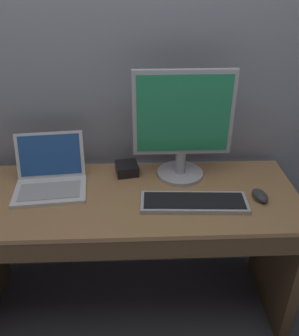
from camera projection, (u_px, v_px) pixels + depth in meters
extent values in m
plane|color=#4C4C51|center=(131.00, 304.00, 2.02)|extent=(14.00, 14.00, 0.00)
cube|color=#A87A4C|center=(127.00, 197.00, 1.66)|extent=(1.57, 0.58, 0.02)
cube|color=brown|center=(276.00, 252.00, 1.87)|extent=(0.05, 0.53, 0.72)
cube|color=brown|center=(126.00, 249.00, 1.45)|extent=(1.51, 0.02, 0.10)
cube|color=white|center=(50.00, 191.00, 1.66)|extent=(0.34, 0.25, 0.02)
cube|color=#ACACAC|center=(50.00, 191.00, 1.65)|extent=(0.28, 0.16, 0.00)
cube|color=white|center=(50.00, 155.00, 1.73)|extent=(0.32, 0.11, 0.21)
cube|color=#28569E|center=(50.00, 155.00, 1.72)|extent=(0.29, 0.09, 0.18)
cylinder|color=#B7B7BC|center=(180.00, 173.00, 1.79)|extent=(0.23, 0.23, 0.02)
cylinder|color=#B7B7BC|center=(181.00, 162.00, 1.76)|extent=(0.05, 0.05, 0.11)
cube|color=#B7B7BC|center=(183.00, 113.00, 1.62)|extent=(0.46, 0.02, 0.40)
cube|color=#23935B|center=(184.00, 115.00, 1.61)|extent=(0.42, 0.00, 0.36)
cube|color=#BCBCC1|center=(194.00, 203.00, 1.58)|extent=(0.47, 0.17, 0.02)
cube|color=black|center=(194.00, 200.00, 1.58)|extent=(0.44, 0.15, 0.00)
ellipsoid|color=#38383D|center=(260.00, 195.00, 1.62)|extent=(0.08, 0.11, 0.04)
cube|color=black|center=(127.00, 169.00, 1.80)|extent=(0.12, 0.12, 0.05)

